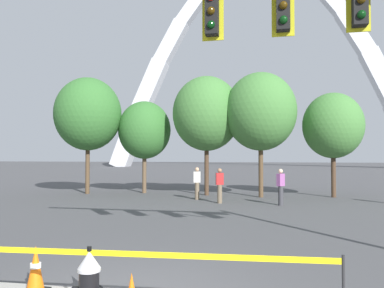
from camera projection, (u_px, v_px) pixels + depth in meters
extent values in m
cylinder|color=#B7B7BC|center=(89.00, 270.00, 5.06)|extent=(0.30, 0.30, 0.04)
cone|color=#B7B7BC|center=(89.00, 260.00, 5.07)|extent=(0.30, 0.30, 0.22)
cylinder|color=black|center=(89.00, 249.00, 5.07)|extent=(0.06, 0.06, 0.06)
cube|color=yellow|center=(120.00, 254.00, 5.31)|extent=(5.83, 0.40, 0.08)
cone|color=orange|center=(36.00, 268.00, 6.23)|extent=(0.28, 0.28, 0.70)
cylinder|color=white|center=(36.00, 265.00, 6.23)|extent=(0.17, 0.17, 0.08)
cone|color=orange|center=(88.00, 272.00, 5.99)|extent=(0.28, 0.28, 0.70)
cylinder|color=white|center=(88.00, 270.00, 5.99)|extent=(0.17, 0.17, 0.08)
cube|color=black|center=(360.00, 2.00, 7.30)|extent=(0.26, 0.24, 0.90)
cube|color=gold|center=(358.00, 5.00, 7.43)|extent=(0.44, 0.03, 1.04)
sphere|color=black|center=(362.00, 14.00, 7.16)|extent=(0.16, 0.16, 0.16)
cube|color=black|center=(283.00, 8.00, 7.58)|extent=(0.26, 0.24, 0.90)
cube|color=gold|center=(283.00, 10.00, 7.71)|extent=(0.44, 0.03, 1.04)
sphere|color=#392706|center=(283.00, 5.00, 7.45)|extent=(0.16, 0.16, 0.16)
sphere|color=black|center=(283.00, 20.00, 7.44)|extent=(0.16, 0.16, 0.16)
cube|color=black|center=(212.00, 13.00, 7.85)|extent=(0.26, 0.24, 0.90)
cube|color=gold|center=(213.00, 16.00, 7.99)|extent=(0.44, 0.03, 1.04)
sphere|color=#392706|center=(211.00, 11.00, 7.73)|extent=(0.16, 0.16, 0.16)
sphere|color=black|center=(211.00, 25.00, 7.72)|extent=(0.16, 0.16, 0.16)
cube|color=silver|center=(130.00, 138.00, 76.32)|extent=(7.26, 3.26, 12.30)
cube|color=silver|center=(150.00, 86.00, 75.79)|extent=(6.92, 2.97, 10.53)
cube|color=silver|center=(171.00, 43.00, 75.20)|extent=(6.56, 2.68, 8.78)
cube|color=silver|center=(192.00, 8.00, 74.56)|extent=(6.14, 2.39, 7.05)
cube|color=silver|center=(355.00, 32.00, 68.54)|extent=(6.56, 2.68, 8.78)
cube|color=silver|center=(381.00, 78.00, 67.47)|extent=(6.92, 2.97, 10.53)
cylinder|color=brown|center=(88.00, 169.00, 22.16)|extent=(0.24, 0.24, 2.84)
ellipsoid|color=#336B2D|center=(88.00, 114.00, 22.25)|extent=(3.79, 3.79, 4.17)
cylinder|color=brown|center=(144.00, 173.00, 22.60)|extent=(0.24, 0.24, 2.28)
ellipsoid|color=#336B2D|center=(145.00, 130.00, 22.68)|extent=(3.05, 3.05, 3.35)
cylinder|color=#473323|center=(207.00, 170.00, 21.31)|extent=(0.24, 0.24, 2.80)
ellipsoid|color=#427A38|center=(207.00, 114.00, 21.40)|extent=(3.73, 3.73, 4.11)
cylinder|color=brown|center=(261.00, 170.00, 20.30)|extent=(0.24, 0.24, 2.80)
ellipsoid|color=#427A38|center=(261.00, 112.00, 20.39)|extent=(3.73, 3.73, 4.11)
cylinder|color=#473323|center=(333.00, 175.00, 20.28)|extent=(0.24, 0.24, 2.34)
ellipsoid|color=#427A38|center=(333.00, 125.00, 20.36)|extent=(3.12, 3.12, 3.43)
cylinder|color=brown|center=(197.00, 191.00, 19.22)|extent=(0.22, 0.22, 0.84)
cube|color=beige|center=(197.00, 177.00, 19.24)|extent=(0.37, 0.25, 0.54)
sphere|color=tan|center=(197.00, 169.00, 19.25)|extent=(0.20, 0.20, 0.20)
cylinder|color=#38383D|center=(281.00, 196.00, 16.99)|extent=(0.22, 0.22, 0.84)
cube|color=#995193|center=(281.00, 180.00, 17.01)|extent=(0.37, 0.39, 0.54)
sphere|color=beige|center=(281.00, 171.00, 17.02)|extent=(0.20, 0.20, 0.20)
cylinder|color=brown|center=(220.00, 194.00, 17.74)|extent=(0.22, 0.22, 0.84)
cube|color=#B22323|center=(220.00, 179.00, 17.76)|extent=(0.39, 0.30, 0.54)
sphere|color=#936B4C|center=(220.00, 170.00, 17.77)|extent=(0.20, 0.20, 0.20)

